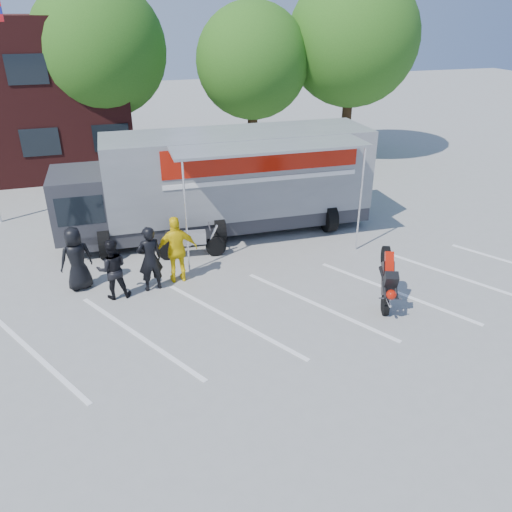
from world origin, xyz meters
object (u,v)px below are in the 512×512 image
spectator_leather_a (76,259)px  spectator_leather_c (112,269)px  tree_left (99,49)px  tree_mid (252,62)px  spectator_leather_b (150,259)px  transporter_truck (227,230)px  parked_motorcycle (193,257)px  tree_right (353,40)px  spectator_hivis (177,250)px  stunt_bike_rider (381,302)px

spectator_leather_a → spectator_leather_c: 1.23m
tree_left → spectator_leather_c: bearing=-92.7°
tree_mid → spectator_leather_b: bearing=-119.1°
transporter_truck → parked_motorcycle: 2.42m
tree_mid → tree_right: size_ratio=0.84×
transporter_truck → spectator_leather_c: transporter_truck is taller
spectator_hivis → spectator_leather_b: bearing=18.9°
parked_motorcycle → stunt_bike_rider: (4.44, -4.23, 0.00)m
spectator_hivis → spectator_leather_a: bearing=-8.4°
spectator_leather_a → spectator_hivis: bearing=152.9°
tree_left → tree_mid: (7.00, -1.00, -0.62)m
spectator_leather_c → stunt_bike_rider: bearing=160.5°
tree_left → parked_motorcycle: (1.90, -11.13, -5.57)m
transporter_truck → parked_motorcycle: (-1.59, -1.82, 0.00)m
tree_right → spectator_hivis: size_ratio=4.52×
spectator_leather_a → spectator_leather_b: 2.08m
tree_mid → parked_motorcycle: bearing=-116.7°
tree_left → transporter_truck: (3.49, -9.31, -5.57)m
spectator_leather_a → spectator_leather_c: (0.93, -0.80, -0.07)m
spectator_hivis → transporter_truck: bearing=-125.2°
spectator_leather_b → tree_left: bearing=-98.3°
spectator_leather_b → tree_right: bearing=-145.9°
spectator_leather_a → spectator_leather_c: size_ratio=1.08×
transporter_truck → stunt_bike_rider: size_ratio=6.08×
transporter_truck → spectator_leather_c: 5.53m
parked_motorcycle → spectator_leather_a: (-3.44, -0.99, 0.93)m
tree_left → spectator_hivis: tree_left is taller
tree_mid → spectator_hivis: size_ratio=3.81×
spectator_leather_a → tree_left: bearing=-116.2°
tree_mid → parked_motorcycle: size_ratio=3.45×
stunt_bike_rider → spectator_leather_a: size_ratio=0.98×
tree_left → stunt_bike_rider: (6.33, -15.37, -5.57)m
parked_motorcycle → transporter_truck: bearing=-34.4°
parked_motorcycle → spectator_leather_b: 2.42m
tree_right → transporter_truck: 12.96m
tree_mid → spectator_leather_b: size_ratio=3.98×
parked_motorcycle → spectator_leather_c: spectator_leather_c is taller
tree_right → parked_motorcycle: tree_right is taller
tree_left → parked_motorcycle: tree_left is taller
transporter_truck → tree_right: bearing=43.8°
tree_left → spectator_leather_b: tree_left is taller
tree_mid → spectator_leather_c: bearing=-122.5°
stunt_bike_rider → tree_mid: bearing=108.4°
tree_mid → stunt_bike_rider: size_ratio=4.21×
tree_left → spectator_leather_a: size_ratio=4.62×
transporter_truck → spectator_leather_b: (-3.06, -3.49, 0.97)m
tree_left → tree_right: size_ratio=0.95×
spectator_leather_c → spectator_hivis: bearing=-167.8°
stunt_bike_rider → spectator_leather_a: spectator_leather_a is taller
spectator_leather_a → spectator_leather_b: (1.97, -0.68, 0.03)m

